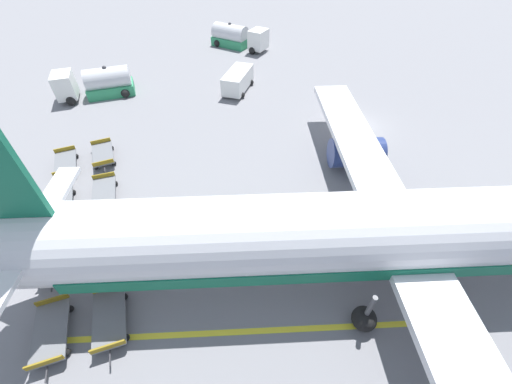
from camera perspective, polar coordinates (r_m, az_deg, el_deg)
name	(u,v)px	position (r m, az deg, el deg)	size (l,w,h in m)	color
ground_plane	(358,126)	(31.09, 18.13, 11.36)	(500.00, 500.00, 0.00)	gray
airplane	(429,231)	(17.73, 28.91, -6.30)	(34.47, 44.15, 14.27)	white
fuel_tanker_primary	(99,84)	(38.03, -26.66, 17.19)	(4.09, 7.65, 2.99)	white
fuel_tanker_secondary	(237,37)	(47.76, -3.54, 26.26)	(7.03, 7.60, 3.02)	white
service_van	(238,80)	(35.56, -3.32, 19.66)	(5.29, 4.06, 2.05)	white
baggage_dolly_row_near_col_a	(66,163)	(28.44, -31.31, 4.52)	(3.95, 2.17, 0.92)	slate
baggage_dolly_row_near_col_b	(61,202)	(24.98, -31.98, -1.55)	(3.95, 2.12, 0.92)	slate
baggage_dolly_row_near_col_c	(56,257)	(21.70, -32.62, -9.86)	(3.95, 1.97, 0.92)	slate
baggage_dolly_row_near_col_d	(51,332)	(19.05, -33.23, -20.48)	(3.95, 1.99, 0.92)	slate
baggage_dolly_row_mid_a_col_a	(103,154)	(28.02, -26.07, 6.17)	(3.95, 2.17, 0.92)	slate
baggage_dolly_row_mid_a_col_b	(104,192)	(24.29, -25.89, -0.06)	(3.94, 1.92, 0.92)	slate
baggage_dolly_row_mid_a_col_c	(108,245)	(20.84, -25.37, -8.64)	(3.95, 2.13, 0.92)	slate
baggage_dolly_row_mid_a_col_d	(110,318)	(18.11, -25.08, -20.03)	(3.95, 1.96, 0.92)	slate
stand_guidance_stripe	(248,331)	(16.87, -1.50, -24.02)	(3.14, 20.21, 0.01)	yellow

